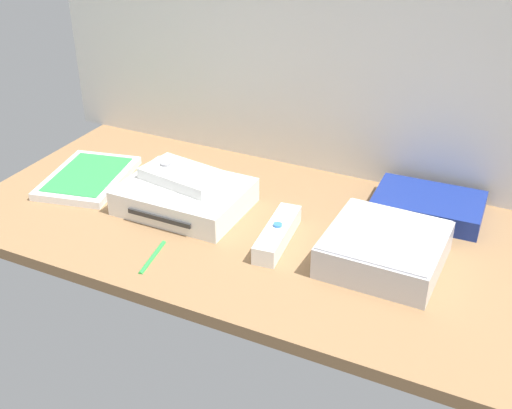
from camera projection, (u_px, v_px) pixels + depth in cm
name	position (u px, v px, depth cm)	size (l,w,h in cm)	color
ground_plane	(256.00, 230.00, 109.07)	(100.00, 48.00, 2.00)	#936D47
back_wall	(318.00, 0.00, 111.93)	(110.00, 1.20, 64.00)	silver
game_console	(185.00, 196.00, 112.75)	(21.06, 16.56, 4.40)	white
mini_computer	(384.00, 249.00, 97.67)	(17.19, 17.19, 5.30)	silver
game_case	(88.00, 177.00, 122.05)	(17.35, 21.47, 1.56)	white
network_router	(428.00, 206.00, 110.92)	(18.48, 12.93, 3.40)	navy
remote_wand	(278.00, 234.00, 103.40)	(5.22, 15.11, 3.40)	white
remote_classic_pad	(184.00, 176.00, 112.56)	(15.45, 10.09, 2.40)	white
stylus_pen	(152.00, 256.00, 100.10)	(0.70, 0.70, 9.00)	green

